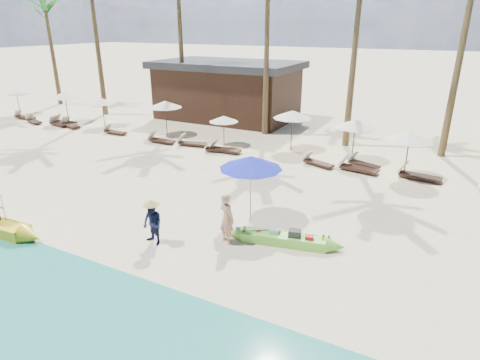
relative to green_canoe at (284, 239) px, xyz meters
The scene contains 30 objects.
ground 3.39m from the green_canoe, 158.46° to the right, with size 240.00×240.00×0.00m, color beige.
wet_sand_strip 7.00m from the green_canoe, 116.79° to the right, with size 240.00×4.50×0.01m, color tan.
green_canoe is the anchor object (origin of this frame).
tourist 2.04m from the green_canoe, 156.88° to the right, with size 0.65×0.43×1.78m, color tan.
vendor_green 4.41m from the green_canoe, 153.29° to the right, with size 0.72×0.56×1.49m, color #161C3E.
blue_umbrella 3.01m from the green_canoe, 147.04° to the left, with size 2.32×2.32×2.50m.
resort_parasol_0 28.57m from the green_canoe, 160.51° to the left, with size 1.97×1.97×2.03m.
lounger_0_left 26.39m from the green_canoe, 161.22° to the left, with size 1.80×0.64×0.60m.
lounger_0_right 24.47m from the green_canoe, 161.08° to the left, with size 1.85×1.04×0.60m.
resort_parasol_1 23.27m from the green_canoe, 155.95° to the left, with size 2.18×2.18×2.24m.
lounger_1_left 22.33m from the green_canoe, 158.50° to the left, with size 1.84×0.82×0.60m.
lounger_1_right 22.65m from the green_canoe, 157.14° to the left, with size 1.85×0.75×0.61m.
resort_parasol_2 20.37m from the green_canoe, 151.29° to the left, with size 1.93×1.93×1.99m.
lounger_2_left 21.32m from the green_canoe, 157.16° to the left, with size 1.95×1.08×0.63m.
resort_parasol_3 15.80m from the green_canoe, 141.26° to the left, with size 2.19×2.19×2.26m.
lounger_3_left 17.57m from the green_canoe, 151.84° to the left, with size 1.68×0.52×0.57m.
lounger_3_right 13.93m from the green_canoe, 144.96° to the left, with size 1.79×0.55×0.61m.
resort_parasol_4 12.13m from the green_canoe, 129.06° to the left, with size 1.77×1.77×1.82m.
lounger_4_left 12.48m from the green_canoe, 138.26° to the left, with size 1.92×0.91×0.63m.
lounger_4_right 10.77m from the green_canoe, 131.79° to the left, with size 1.96×1.09×0.64m.
resort_parasol_5 11.28m from the green_canoe, 109.38° to the left, with size 2.23×2.23×2.30m.
lounger_5_left 10.65m from the green_canoe, 130.52° to the left, with size 1.88×0.62×0.63m.
resort_parasol_6 10.19m from the green_canoe, 89.97° to the left, with size 2.18×2.18×2.25m.
lounger_6_left 8.46m from the green_canoe, 99.80° to the left, with size 1.79×1.06×0.58m.
lounger_6_right 8.37m from the green_canoe, 85.96° to the left, with size 1.99×0.84×0.66m.
resort_parasol_7 9.29m from the green_canoe, 71.93° to the left, with size 2.17×2.17×2.23m.
lounger_7_left 9.28m from the green_canoe, 85.68° to the left, with size 1.77×1.05×0.57m.
lounger_7_right 9.24m from the green_canoe, 68.38° to the left, with size 2.03×0.82×0.67m.
palm_0 32.20m from the green_canoe, 152.86° to the left, with size 2.08×2.08×9.90m.
pavilion_west 19.81m from the green_canoe, 124.45° to the left, with size 10.80×6.60×4.30m.
Camera 1 is at (7.27, -9.92, 6.91)m, focal length 30.00 mm.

